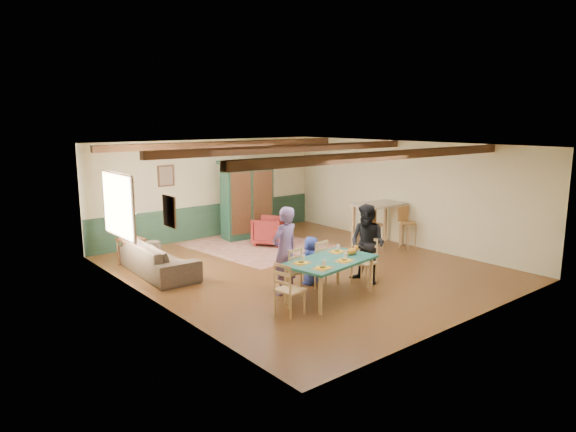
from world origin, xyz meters
TOP-DOWN VIEW (x-y plane):
  - floor at (0.00, 0.00)m, footprint 8.00×8.00m
  - wall_back at (0.00, 4.00)m, footprint 7.00×0.02m
  - wall_left at (-3.50, 0.00)m, footprint 0.02×8.00m
  - wall_right at (3.50, 0.00)m, footprint 0.02×8.00m
  - ceiling at (0.00, 0.00)m, footprint 7.00×8.00m
  - wainscot_back at (0.00, 3.98)m, footprint 6.95×0.03m
  - ceiling_beam_front at (0.00, -2.30)m, footprint 6.95×0.16m
  - ceiling_beam_mid at (0.00, 0.40)m, footprint 6.95×0.16m
  - ceiling_beam_back at (0.00, 3.00)m, footprint 6.95×0.16m
  - window_left at (-3.47, 1.70)m, footprint 0.06×1.60m
  - picture_left_wall at (-3.47, -0.60)m, footprint 0.04×0.42m
  - picture_back_a at (-1.30, 3.97)m, footprint 0.45×0.04m
  - picture_back_b at (-2.40, 3.97)m, footprint 0.38×0.04m
  - dining_table at (-0.91, -1.78)m, footprint 1.87×1.22m
  - dining_chair_far_left at (-1.40, -1.15)m, footprint 0.47×0.48m
  - dining_chair_far_right at (-0.63, -1.04)m, footprint 0.47×0.48m
  - dining_chair_end_left at (-2.01, -1.95)m, footprint 0.48×0.47m
  - dining_chair_end_right at (0.19, -1.61)m, footprint 0.48×0.47m
  - person_man at (-1.41, -1.08)m, footprint 0.66×0.49m
  - person_woman at (0.28, -1.60)m, footprint 0.72×0.86m
  - person_child at (-0.65, -0.96)m, footprint 0.52×0.38m
  - cat at (-0.37, -1.80)m, footprint 0.36×0.19m
  - place_setting_near_left at (-1.40, -2.10)m, footprint 0.43×0.35m
  - place_setting_near_center at (-0.78, -2.01)m, footprint 0.43×0.35m
  - place_setting_far_left at (-1.47, -1.62)m, footprint 0.43×0.35m
  - place_setting_far_right at (-0.42, -1.46)m, footprint 0.43×0.35m
  - area_rug at (0.37, 2.27)m, footprint 3.20×3.66m
  - armoire at (0.72, 3.21)m, footprint 1.58×0.77m
  - armchair at (0.70, 2.17)m, footprint 1.10×1.11m
  - sofa at (-2.69, 1.62)m, footprint 1.00×2.35m
  - end_table at (-2.90, 2.56)m, footprint 0.56×0.56m
  - table_lamp at (-2.90, 2.56)m, footprint 0.36×0.36m
  - counter_table at (2.77, 0.27)m, footprint 1.40×0.87m
  - bar_stool_left at (2.55, 0.15)m, footprint 0.35×0.39m
  - bar_stool_right at (3.20, -0.35)m, footprint 0.39×0.42m

SIDE VIEW (x-z plane):
  - floor at x=0.00m, z-range 0.00..0.00m
  - area_rug at x=0.37m, z-range 0.00..0.01m
  - end_table at x=-2.90m, z-range 0.00..0.63m
  - sofa at x=-2.69m, z-range 0.00..0.68m
  - dining_table at x=-0.91m, z-range 0.00..0.73m
  - armchair at x=0.70m, z-range 0.00..0.74m
  - wainscot_back at x=0.00m, z-range 0.00..0.90m
  - dining_chair_far_left at x=-1.40m, z-range 0.00..0.92m
  - dining_chair_far_right at x=-0.63m, z-range 0.00..0.92m
  - dining_chair_end_left at x=-2.01m, z-range 0.00..0.92m
  - dining_chair_end_right at x=0.19m, z-range 0.00..0.92m
  - person_child at x=-0.65m, z-range 0.00..0.97m
  - bar_stool_left at x=2.55m, z-range 0.00..0.99m
  - bar_stool_right at x=3.20m, z-range 0.00..1.06m
  - counter_table at x=2.77m, z-range 0.00..1.12m
  - place_setting_near_left at x=-1.40m, z-range 0.73..0.84m
  - place_setting_near_center at x=-0.78m, z-range 0.73..0.84m
  - place_setting_far_left at x=-1.47m, z-range 0.73..0.84m
  - place_setting_far_right at x=-0.42m, z-range 0.73..0.84m
  - person_woman at x=0.28m, z-range 0.00..1.60m
  - cat at x=-0.37m, z-range 0.73..0.90m
  - person_man at x=-1.41m, z-range 0.00..1.67m
  - table_lamp at x=-2.90m, z-range 0.63..1.20m
  - armoire at x=0.72m, z-range 0.00..2.15m
  - wall_back at x=0.00m, z-range 0.00..2.70m
  - wall_left at x=-3.50m, z-range 0.00..2.70m
  - wall_right at x=3.50m, z-range 0.00..2.70m
  - window_left at x=-3.47m, z-range 0.90..2.20m
  - picture_back_b at x=-2.40m, z-range 1.41..1.89m
  - picture_left_wall at x=-3.47m, z-range 1.49..2.01m
  - picture_back_a at x=-1.30m, z-range 1.52..2.08m
  - ceiling_beam_front at x=0.00m, z-range 2.53..2.69m
  - ceiling_beam_mid at x=0.00m, z-range 2.53..2.69m
  - ceiling_beam_back at x=0.00m, z-range 2.53..2.69m
  - ceiling at x=0.00m, z-range 2.69..2.71m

